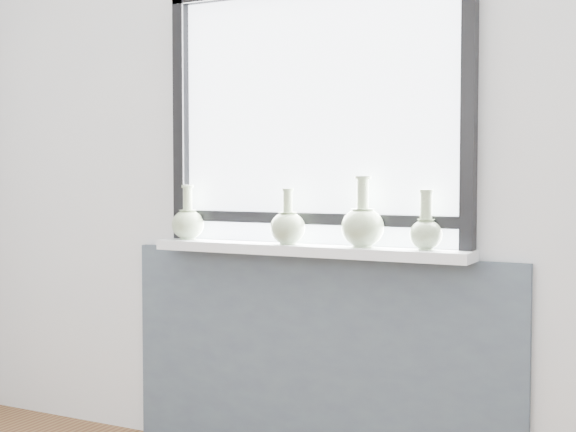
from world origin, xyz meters
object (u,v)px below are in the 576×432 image
at_px(windowsill, 307,250).
at_px(vase_c, 363,224).
at_px(vase_a, 188,222).
at_px(vase_b, 288,226).
at_px(vase_d, 426,230).

relative_size(windowsill, vase_c, 4.89).
distance_m(vase_a, vase_b, 0.49).
height_order(windowsill, vase_c, vase_c).
xyz_separation_m(windowsill, vase_d, (0.48, 0.00, 0.09)).
height_order(windowsill, vase_d, vase_d).
distance_m(vase_c, vase_d, 0.25).
relative_size(vase_a, vase_d, 1.05).
bearing_deg(vase_b, vase_a, 177.64).
xyz_separation_m(vase_b, vase_c, (0.31, 0.02, 0.01)).
bearing_deg(vase_b, windowsill, 17.91).
xyz_separation_m(windowsill, vase_c, (0.24, -0.00, 0.11)).
relative_size(windowsill, vase_b, 5.96).
relative_size(vase_a, vase_b, 1.04).
distance_m(vase_b, vase_c, 0.31).
distance_m(windowsill, vase_d, 0.49).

